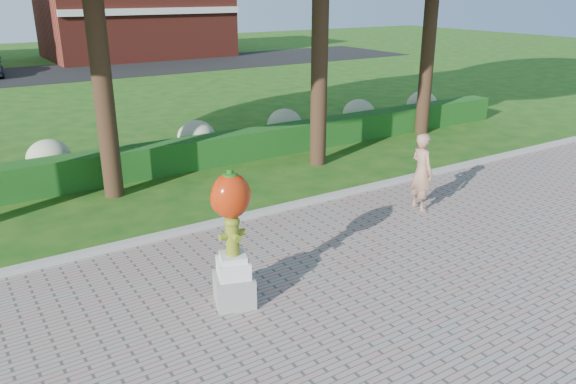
# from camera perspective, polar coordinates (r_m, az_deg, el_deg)

# --- Properties ---
(ground) EXTENTS (100.00, 100.00, 0.00)m
(ground) POSITION_cam_1_polar(r_m,az_deg,el_deg) (9.60, 5.11, -8.58)
(ground) COLOR #174912
(ground) RESTS_ON ground
(curb) EXTENTS (40.00, 0.18, 0.15)m
(curb) POSITION_cam_1_polar(r_m,az_deg,el_deg) (11.83, -3.76, -2.41)
(curb) COLOR #ADADA5
(curb) RESTS_ON ground
(lawn_hedge) EXTENTS (24.00, 0.70, 0.80)m
(lawn_hedge) POSITION_cam_1_polar(r_m,az_deg,el_deg) (15.17, -11.17, 3.62)
(lawn_hedge) COLOR #154614
(lawn_hedge) RESTS_ON ground
(hydrangea_row) EXTENTS (20.10, 1.10, 0.99)m
(hydrangea_row) POSITION_cam_1_polar(r_m,az_deg,el_deg) (16.23, -10.67, 5.27)
(hydrangea_row) COLOR #BAC596
(hydrangea_row) RESTS_ON ground
(street) EXTENTS (50.00, 8.00, 0.02)m
(street) POSITION_cam_1_polar(r_m,az_deg,el_deg) (35.30, -24.29, 10.82)
(street) COLOR black
(street) RESTS_ON ground
(building_right) EXTENTS (12.00, 8.00, 6.40)m
(building_right) POSITION_cam_1_polar(r_m,az_deg,el_deg) (42.74, -15.32, 17.46)
(building_right) COLOR maroon
(building_right) RESTS_ON ground
(hydrant_sculpture) EXTENTS (0.73, 0.73, 2.14)m
(hydrant_sculpture) POSITION_cam_1_polar(r_m,az_deg,el_deg) (8.28, -5.68, -4.37)
(hydrant_sculpture) COLOR gray
(hydrant_sculpture) RESTS_ON walkway
(woman) EXTENTS (0.50, 0.67, 1.69)m
(woman) POSITION_cam_1_polar(r_m,az_deg,el_deg) (12.33, 13.43, 2.00)
(woman) COLOR #A7795F
(woman) RESTS_ON walkway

